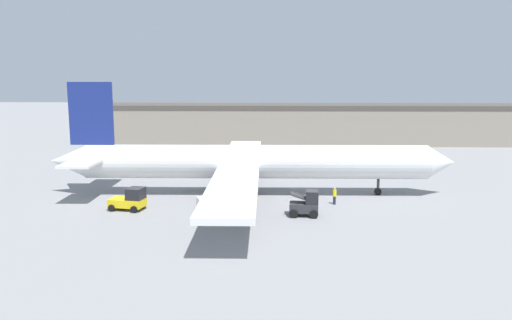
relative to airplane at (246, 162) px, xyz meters
name	(u,v)px	position (x,y,z in m)	size (l,w,h in m)	color
ground_plane	(256,194)	(1.05, 0.01, -3.35)	(400.00, 400.00, 0.00)	gray
terminal_building	(343,124)	(15.93, 42.42, 0.21)	(90.20, 11.92, 7.11)	gray
airplane	(246,162)	(0.00, 0.00, 0.00)	(41.22, 39.44, 11.44)	silver
ground_crew_worker	(335,195)	(8.59, -3.91, -2.49)	(0.36, 0.36, 1.62)	#1E2338
baggage_tug	(215,199)	(-2.46, -6.43, -2.26)	(3.04, 2.82, 2.48)	silver
belt_loader_truck	(306,204)	(5.62, -8.00, -2.31)	(2.59, 2.01, 2.25)	#2D2D33
pushback_tug	(130,200)	(-10.16, -6.48, -2.41)	(3.39, 2.51, 2.07)	yellow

